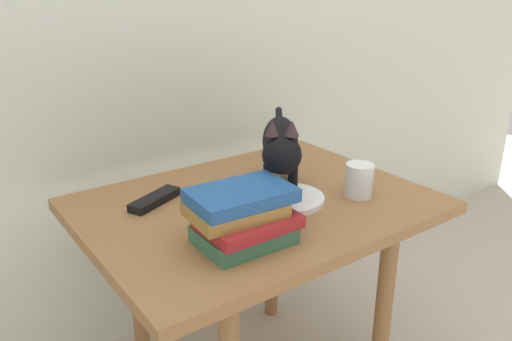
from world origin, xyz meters
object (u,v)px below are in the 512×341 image
at_px(side_table, 256,228).
at_px(bread_roll, 284,185).
at_px(candle_jar, 359,182).
at_px(tv_remote, 155,199).
at_px(plate, 287,199).
at_px(book_stack, 242,216).
at_px(cat, 280,145).

distance_m(side_table, bread_roll, 0.13).
xyz_separation_m(candle_jar, tv_remote, (-0.44, 0.26, -0.03)).
bearing_deg(candle_jar, plate, 154.96).
height_order(plate, tv_remote, tv_remote).
relative_size(plate, tv_remote, 1.22).
relative_size(book_stack, tv_remote, 1.49).
xyz_separation_m(bread_roll, book_stack, (-0.21, -0.12, 0.02)).
bearing_deg(side_table, candle_jar, -29.14).
bearing_deg(side_table, tv_remote, 147.82).
distance_m(candle_jar, tv_remote, 0.51).
bearing_deg(candle_jar, book_stack, -176.03).
relative_size(plate, book_stack, 0.82).
xyz_separation_m(side_table, bread_roll, (0.06, -0.04, 0.11)).
xyz_separation_m(plate, bread_roll, (-0.00, 0.01, 0.03)).
height_order(side_table, cat, cat).
xyz_separation_m(side_table, plate, (0.06, -0.05, 0.08)).
relative_size(cat, book_stack, 1.77).
height_order(bread_roll, tv_remote, bread_roll).
distance_m(bread_roll, cat, 0.10).
xyz_separation_m(plate, cat, (0.01, 0.05, 0.13)).
distance_m(side_table, book_stack, 0.25).
distance_m(side_table, plate, 0.11).
relative_size(plate, cat, 0.46).
distance_m(cat, tv_remote, 0.34).
xyz_separation_m(cat, candle_jar, (0.16, -0.13, -0.09)).
distance_m(plate, cat, 0.13).
xyz_separation_m(side_table, cat, (0.07, -0.00, 0.21)).
height_order(plate, bread_roll, bread_roll).
bearing_deg(candle_jar, tv_remote, 149.38).
height_order(side_table, book_stack, book_stack).
bearing_deg(plate, bread_roll, 100.05).
bearing_deg(cat, plate, -104.87).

